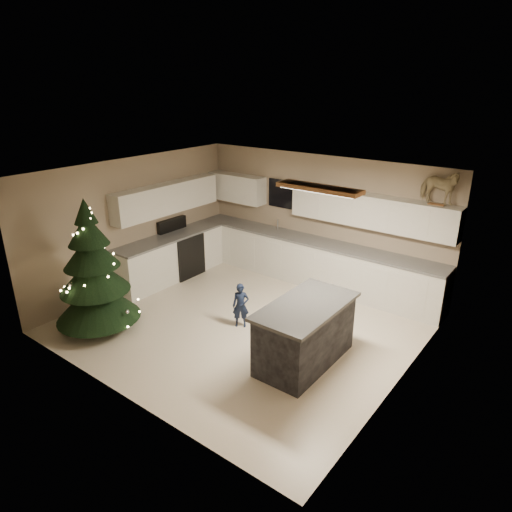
# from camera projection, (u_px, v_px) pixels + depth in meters

# --- Properties ---
(ground_plane) EXTENTS (5.50, 5.50, 0.00)m
(ground_plane) POSITION_uv_depth(u_px,v_px,m) (244.00, 323.00, 7.94)
(ground_plane) COLOR beige
(room_shell) EXTENTS (5.52, 5.02, 2.61)m
(room_shell) POSITION_uv_depth(u_px,v_px,m) (244.00, 228.00, 7.29)
(room_shell) COLOR tan
(room_shell) RESTS_ON ground_plane
(cabinetry) EXTENTS (5.50, 3.20, 2.00)m
(cabinetry) POSITION_uv_depth(u_px,v_px,m) (259.00, 246.00, 9.40)
(cabinetry) COLOR silver
(cabinetry) RESTS_ON ground_plane
(island) EXTENTS (0.90, 1.70, 0.95)m
(island) POSITION_uv_depth(u_px,v_px,m) (305.00, 333.00, 6.70)
(island) COLOR black
(island) RESTS_ON ground_plane
(bar_stool) EXTENTS (0.35, 0.35, 0.66)m
(bar_stool) POSITION_uv_depth(u_px,v_px,m) (297.00, 307.00, 7.42)
(bar_stool) COLOR brown
(bar_stool) RESTS_ON ground_plane
(christmas_tree) EXTENTS (1.42, 1.37, 2.27)m
(christmas_tree) POSITION_uv_depth(u_px,v_px,m) (94.00, 278.00, 7.46)
(christmas_tree) COLOR #3F2816
(christmas_tree) RESTS_ON ground_plane
(toddler) EXTENTS (0.34, 0.31, 0.78)m
(toddler) POSITION_uv_depth(u_px,v_px,m) (241.00, 306.00, 7.72)
(toddler) COLOR black
(toddler) RESTS_ON ground_plane
(rocking_horse) EXTENTS (0.71, 0.38, 0.59)m
(rocking_horse) POSITION_uv_depth(u_px,v_px,m) (439.00, 187.00, 7.53)
(rocking_horse) COLOR brown
(rocking_horse) RESTS_ON cabinetry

